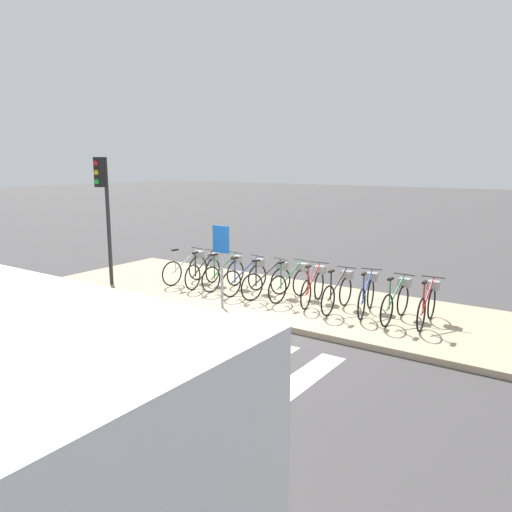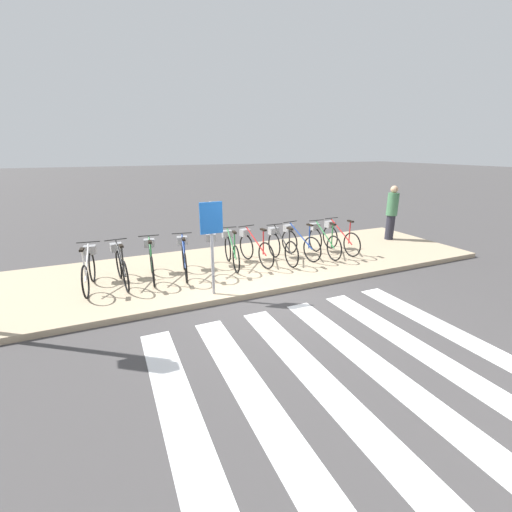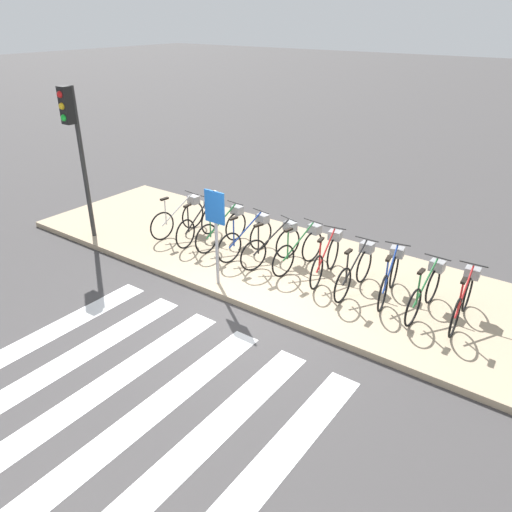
# 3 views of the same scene
# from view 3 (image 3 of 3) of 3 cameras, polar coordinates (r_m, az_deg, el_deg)

# --- Properties ---
(ground_plane) EXTENTS (120.00, 120.00, 0.00)m
(ground_plane) POSITION_cam_3_polar(r_m,az_deg,el_deg) (8.95, -0.89, -6.26)
(ground_plane) COLOR #423F3F
(sidewalk) EXTENTS (13.16, 3.59, 0.12)m
(sidewalk) POSITION_cam_3_polar(r_m,az_deg,el_deg) (10.22, 5.17, -1.57)
(sidewalk) COLOR tan
(sidewalk) RESTS_ON ground_plane
(parked_bicycle_0) EXTENTS (0.46, 1.57, 0.97)m
(parked_bicycle_0) POSITION_cam_3_polar(r_m,az_deg,el_deg) (11.72, -8.59, 4.61)
(parked_bicycle_0) COLOR black
(parked_bicycle_0) RESTS_ON sidewalk
(parked_bicycle_1) EXTENTS (0.46, 1.57, 0.97)m
(parked_bicycle_1) POSITION_cam_3_polar(r_m,az_deg,el_deg) (11.31, -6.38, 3.94)
(parked_bicycle_1) COLOR black
(parked_bicycle_1) RESTS_ON sidewalk
(parked_bicycle_2) EXTENTS (0.46, 1.57, 0.97)m
(parked_bicycle_2) POSITION_cam_3_polar(r_m,az_deg,el_deg) (10.97, -3.63, 3.32)
(parked_bicycle_2) COLOR black
(parked_bicycle_2) RESTS_ON sidewalk
(parked_bicycle_3) EXTENTS (0.46, 1.56, 0.97)m
(parked_bicycle_3) POSITION_cam_3_polar(r_m,az_deg,el_deg) (10.51, -0.83, 2.32)
(parked_bicycle_3) COLOR black
(parked_bicycle_3) RESTS_ON sidewalk
(parked_bicycle_4) EXTENTS (0.58, 1.52, 0.97)m
(parked_bicycle_4) POSITION_cam_3_polar(r_m,az_deg,el_deg) (10.16, 2.15, 1.43)
(parked_bicycle_4) COLOR black
(parked_bicycle_4) RESTS_ON sidewalk
(parked_bicycle_5) EXTENTS (0.46, 1.56, 0.97)m
(parked_bicycle_5) POSITION_cam_3_polar(r_m,az_deg,el_deg) (10.02, 5.19, 0.97)
(parked_bicycle_5) COLOR black
(parked_bicycle_5) RESTS_ON sidewalk
(parked_bicycle_6) EXTENTS (0.46, 1.56, 0.97)m
(parked_bicycle_6) POSITION_cam_3_polar(r_m,az_deg,el_deg) (9.73, 8.12, -0.00)
(parked_bicycle_6) COLOR black
(parked_bicycle_6) RESTS_ON sidewalk
(parked_bicycle_7) EXTENTS (0.46, 1.57, 0.97)m
(parked_bicycle_7) POSITION_cam_3_polar(r_m,az_deg,el_deg) (9.35, 11.40, -1.43)
(parked_bicycle_7) COLOR black
(parked_bicycle_7) RESTS_ON sidewalk
(parked_bicycle_8) EXTENTS (0.46, 1.55, 0.97)m
(parked_bicycle_8) POSITION_cam_3_polar(r_m,az_deg,el_deg) (9.27, 15.12, -2.08)
(parked_bicycle_8) COLOR black
(parked_bicycle_8) RESTS_ON sidewalk
(parked_bicycle_9) EXTENTS (0.46, 1.57, 0.97)m
(parked_bicycle_9) POSITION_cam_3_polar(r_m,az_deg,el_deg) (8.99, 18.87, -3.59)
(parked_bicycle_9) COLOR black
(parked_bicycle_9) RESTS_ON sidewalk
(parked_bicycle_10) EXTENTS (0.46, 1.57, 0.97)m
(parked_bicycle_10) POSITION_cam_3_polar(r_m,az_deg,el_deg) (8.95, 22.67, -4.39)
(parked_bicycle_10) COLOR black
(parked_bicycle_10) RESTS_ON sidewalk
(traffic_light) EXTENTS (0.24, 0.40, 3.33)m
(traffic_light) POSITION_cam_3_polar(r_m,az_deg,el_deg) (11.44, -20.13, 13.16)
(traffic_light) COLOR #2D2D2D
(traffic_light) RESTS_ON sidewalk
(sign_post) EXTENTS (0.44, 0.07, 1.85)m
(sign_post) POSITION_cam_3_polar(r_m,az_deg,el_deg) (9.04, -4.65, 3.90)
(sign_post) COLOR #99999E
(sign_post) RESTS_ON sidewalk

